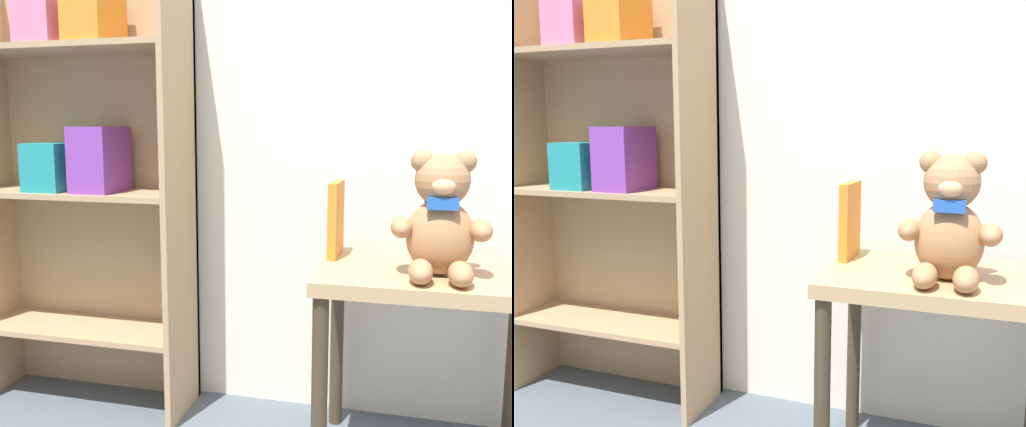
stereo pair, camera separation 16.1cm
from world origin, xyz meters
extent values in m
cube|color=silver|center=(0.00, 1.48, 1.25)|extent=(4.80, 0.06, 2.50)
cube|color=tan|center=(-1.26, 1.31, 0.70)|extent=(0.02, 0.26, 1.40)
cube|color=tan|center=(-0.58, 1.31, 0.70)|extent=(0.02, 0.26, 1.40)
cube|color=tan|center=(-0.92, 1.43, 0.70)|extent=(0.70, 0.02, 1.40)
cube|color=tan|center=(-0.92, 1.31, 0.25)|extent=(0.66, 0.24, 0.02)
cube|color=tan|center=(-0.92, 1.31, 0.70)|extent=(0.66, 0.24, 0.02)
cube|color=tan|center=(-0.92, 1.31, 1.15)|extent=(0.66, 0.24, 0.02)
cube|color=#D17093|center=(-1.00, 1.29, 1.24)|extent=(0.13, 0.18, 0.17)
cube|color=orange|center=(-0.84, 1.29, 1.23)|extent=(0.13, 0.18, 0.15)
cube|color=teal|center=(-1.00, 1.29, 0.79)|extent=(0.13, 0.18, 0.15)
cube|color=purple|center=(-0.84, 1.29, 0.81)|extent=(0.13, 0.18, 0.20)
cube|color=tan|center=(0.15, 1.18, 0.53)|extent=(0.56, 0.42, 0.04)
cylinder|color=#3E3121|center=(-0.10, 1.00, 0.26)|extent=(0.04, 0.04, 0.52)
cylinder|color=#3E3121|center=(-0.10, 1.36, 0.26)|extent=(0.04, 0.04, 0.52)
ellipsoid|color=#A8754C|center=(0.17, 1.13, 0.65)|extent=(0.16, 0.12, 0.19)
sphere|color=#A8754C|center=(0.17, 1.13, 0.79)|extent=(0.13, 0.13, 0.13)
sphere|color=#A8754C|center=(0.12, 1.13, 0.83)|extent=(0.05, 0.05, 0.05)
sphere|color=#A8754C|center=(0.22, 1.13, 0.83)|extent=(0.05, 0.05, 0.05)
ellipsoid|color=tan|center=(0.17, 1.07, 0.78)|extent=(0.05, 0.04, 0.04)
ellipsoid|color=#A8754C|center=(0.08, 1.11, 0.67)|extent=(0.05, 0.10, 0.05)
ellipsoid|color=#A8754C|center=(0.26, 1.11, 0.67)|extent=(0.05, 0.10, 0.05)
ellipsoid|color=#A8754C|center=(0.13, 1.04, 0.58)|extent=(0.06, 0.11, 0.06)
ellipsoid|color=#A8754C|center=(0.21, 1.04, 0.58)|extent=(0.06, 0.11, 0.06)
cube|color=#2356B2|center=(0.17, 1.08, 0.74)|extent=(0.07, 0.02, 0.03)
cube|color=orange|center=(-0.10, 1.27, 0.66)|extent=(0.03, 0.15, 0.21)
cube|color=#2D51B7|center=(0.15, 1.24, 0.68)|extent=(0.03, 0.13, 0.26)
camera|label=1|loc=(0.08, -0.30, 0.91)|focal=40.00mm
camera|label=2|loc=(0.24, -0.25, 0.91)|focal=40.00mm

